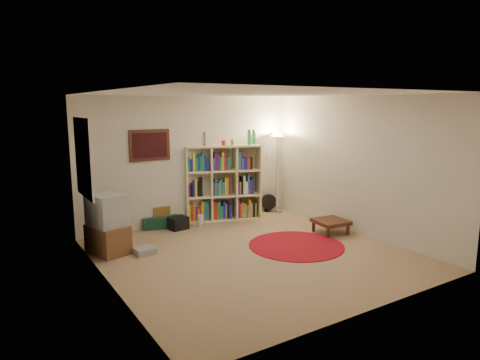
% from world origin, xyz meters
% --- Properties ---
extents(room, '(4.54, 4.54, 2.54)m').
position_xyz_m(room, '(-0.05, 0.05, 1.26)').
color(room, '#967958').
rests_on(room, ground).
extents(bookshelf, '(1.59, 0.90, 1.84)m').
position_xyz_m(bookshelf, '(0.62, 2.13, 0.74)').
color(bookshelf, '#FFEBAA').
rests_on(bookshelf, ground).
extents(floor_lamp, '(0.43, 0.43, 1.74)m').
position_xyz_m(floor_lamp, '(1.91, 1.99, 1.45)').
color(floor_lamp, silver).
rests_on(floor_lamp, ground).
extents(floor_fan, '(0.35, 0.23, 0.39)m').
position_xyz_m(floor_fan, '(1.81, 2.13, 0.20)').
color(floor_fan, black).
rests_on(floor_fan, ground).
extents(tv_stand, '(0.63, 0.77, 0.96)m').
position_xyz_m(tv_stand, '(-1.93, 1.30, 0.46)').
color(tv_stand, brown).
rests_on(tv_stand, ground).
extents(dvd_box, '(0.33, 0.28, 0.10)m').
position_xyz_m(dvd_box, '(-1.46, 0.95, 0.05)').
color(dvd_box, '#9FA0A4').
rests_on(dvd_box, ground).
extents(suitcase, '(0.78, 0.61, 0.22)m').
position_xyz_m(suitcase, '(-0.67, 2.29, 0.11)').
color(suitcase, '#153B2B').
rests_on(suitcase, ground).
extents(wicker_basket, '(0.36, 0.29, 0.18)m').
position_xyz_m(wicker_basket, '(-0.64, 2.30, 0.31)').
color(wicker_basket, brown).
rests_on(wicker_basket, suitcase).
extents(duffel_bag, '(0.38, 0.34, 0.24)m').
position_xyz_m(duffel_bag, '(-0.45, 1.95, 0.12)').
color(duffel_bag, black).
rests_on(duffel_bag, ground).
extents(paper_towel, '(0.13, 0.13, 0.22)m').
position_xyz_m(paper_towel, '(0.01, 1.91, 0.11)').
color(paper_towel, silver).
rests_on(paper_towel, ground).
extents(red_rug, '(1.60, 1.60, 0.01)m').
position_xyz_m(red_rug, '(0.83, -0.01, 0.01)').
color(red_rug, maroon).
rests_on(red_rug, ground).
extents(side_table, '(0.62, 0.62, 0.26)m').
position_xyz_m(side_table, '(1.82, 0.21, 0.21)').
color(side_table, '#371C13').
rests_on(side_table, ground).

